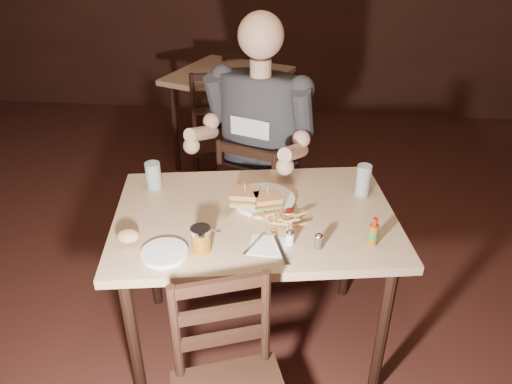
# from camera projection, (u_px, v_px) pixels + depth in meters

# --- Properties ---
(room_shell) EXTENTS (7.00, 7.00, 7.00)m
(room_shell) POSITION_uv_depth(u_px,v_px,m) (169.00, 97.00, 1.58)
(room_shell) COLOR black
(room_shell) RESTS_ON ground
(main_table) EXTENTS (1.32, 0.99, 0.77)m
(main_table) POSITION_uv_depth(u_px,v_px,m) (255.00, 229.00, 2.19)
(main_table) COLOR tan
(main_table) RESTS_ON ground
(bg_table) EXTENTS (1.03, 1.03, 0.77)m
(bg_table) POSITION_uv_depth(u_px,v_px,m) (229.00, 84.00, 3.92)
(bg_table) COLOR tan
(bg_table) RESTS_ON ground
(chair_far) EXTENTS (0.52, 0.54, 0.86)m
(chair_far) POSITION_uv_depth(u_px,v_px,m) (261.00, 202.00, 2.88)
(chair_far) COLOR black
(chair_far) RESTS_ON ground
(bg_chair_far) EXTENTS (0.51, 0.53, 0.84)m
(bg_chair_far) POSITION_uv_depth(u_px,v_px,m) (238.00, 93.00, 4.52)
(bg_chair_far) COLOR black
(bg_chair_far) RESTS_ON ground
(bg_chair_near) EXTENTS (0.49, 0.52, 0.89)m
(bg_chair_near) POSITION_uv_depth(u_px,v_px,m) (218.00, 141.00, 3.57)
(bg_chair_near) COLOR black
(bg_chair_near) RESTS_ON ground
(diner) EXTENTS (0.73, 0.65, 1.05)m
(diner) POSITION_uv_depth(u_px,v_px,m) (257.00, 118.00, 2.57)
(diner) COLOR #323238
(diner) RESTS_ON chair_far
(dinner_plate) EXTENTS (0.31, 0.31, 0.02)m
(dinner_plate) POSITION_uv_depth(u_px,v_px,m) (264.00, 201.00, 2.23)
(dinner_plate) COLOR white
(dinner_plate) RESTS_ON main_table
(sandwich_left) EXTENTS (0.12, 0.10, 0.10)m
(sandwich_left) POSITION_uv_depth(u_px,v_px,m) (245.00, 192.00, 2.17)
(sandwich_left) COLOR tan
(sandwich_left) RESTS_ON dinner_plate
(sandwich_right) EXTENTS (0.13, 0.12, 0.10)m
(sandwich_right) POSITION_uv_depth(u_px,v_px,m) (268.00, 198.00, 2.14)
(sandwich_right) COLOR tan
(sandwich_right) RESTS_ON dinner_plate
(fries_pile) EXTENTS (0.27, 0.21, 0.04)m
(fries_pile) POSITION_uv_depth(u_px,v_px,m) (279.00, 216.00, 2.07)
(fries_pile) COLOR #DFAC62
(fries_pile) RESTS_ON dinner_plate
(ketchup_dollop) EXTENTS (0.04, 0.04, 0.01)m
(ketchup_dollop) POSITION_uv_depth(u_px,v_px,m) (289.00, 210.00, 2.14)
(ketchup_dollop) COLOR maroon
(ketchup_dollop) RESTS_ON dinner_plate
(glass_left) EXTENTS (0.08, 0.08, 0.13)m
(glass_left) POSITION_uv_depth(u_px,v_px,m) (153.00, 176.00, 2.31)
(glass_left) COLOR silver
(glass_left) RESTS_ON main_table
(glass_right) EXTENTS (0.08, 0.08, 0.15)m
(glass_right) POSITION_uv_depth(u_px,v_px,m) (363.00, 180.00, 2.25)
(glass_right) COLOR silver
(glass_right) RESTS_ON main_table
(hot_sauce) EXTENTS (0.04, 0.04, 0.12)m
(hot_sauce) POSITION_uv_depth(u_px,v_px,m) (374.00, 231.00, 1.93)
(hot_sauce) COLOR brown
(hot_sauce) RESTS_ON main_table
(salt_shaker) EXTENTS (0.04, 0.04, 0.06)m
(salt_shaker) POSITION_uv_depth(u_px,v_px,m) (290.00, 238.00, 1.95)
(salt_shaker) COLOR white
(salt_shaker) RESTS_ON main_table
(pepper_shaker) EXTENTS (0.04, 0.04, 0.06)m
(pepper_shaker) POSITION_uv_depth(u_px,v_px,m) (318.00, 241.00, 1.93)
(pepper_shaker) COLOR #38332D
(pepper_shaker) RESTS_ON main_table
(syrup_dispenser) EXTENTS (0.09, 0.09, 0.10)m
(syrup_dispenser) POSITION_uv_depth(u_px,v_px,m) (201.00, 239.00, 1.90)
(syrup_dispenser) COLOR brown
(syrup_dispenser) RESTS_ON main_table
(napkin) EXTENTS (0.16, 0.15, 0.00)m
(napkin) POSITION_uv_depth(u_px,v_px,m) (268.00, 246.00, 1.95)
(napkin) COLOR white
(napkin) RESTS_ON main_table
(knife) EXTENTS (0.09, 0.23, 0.01)m
(knife) POSITION_uv_depth(u_px,v_px,m) (280.00, 247.00, 1.94)
(knife) COLOR silver
(knife) RESTS_ON napkin
(fork) EXTENTS (0.07, 0.15, 0.01)m
(fork) POSITION_uv_depth(u_px,v_px,m) (254.00, 244.00, 1.96)
(fork) COLOR silver
(fork) RESTS_ON napkin
(side_plate) EXTENTS (0.20, 0.20, 0.01)m
(side_plate) POSITION_uv_depth(u_px,v_px,m) (165.00, 254.00, 1.90)
(side_plate) COLOR white
(side_plate) RESTS_ON main_table
(bread_roll) EXTENTS (0.10, 0.09, 0.05)m
(bread_roll) POSITION_uv_depth(u_px,v_px,m) (128.00, 236.00, 1.94)
(bread_roll) COLOR tan
(bread_roll) RESTS_ON side_plate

